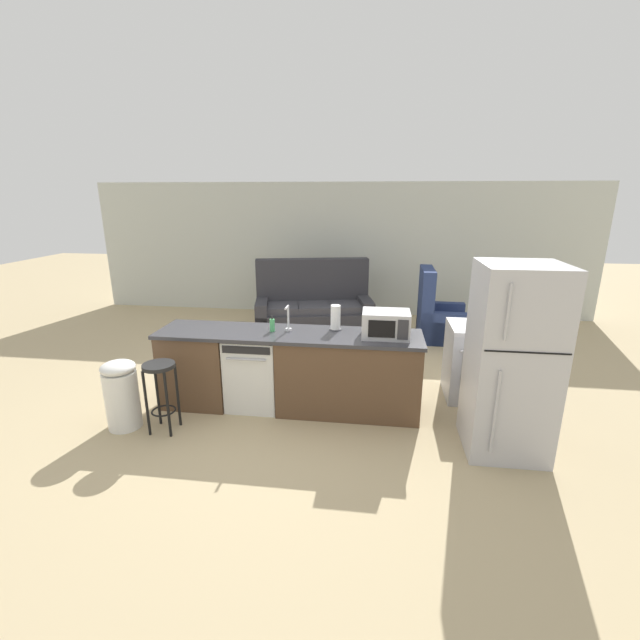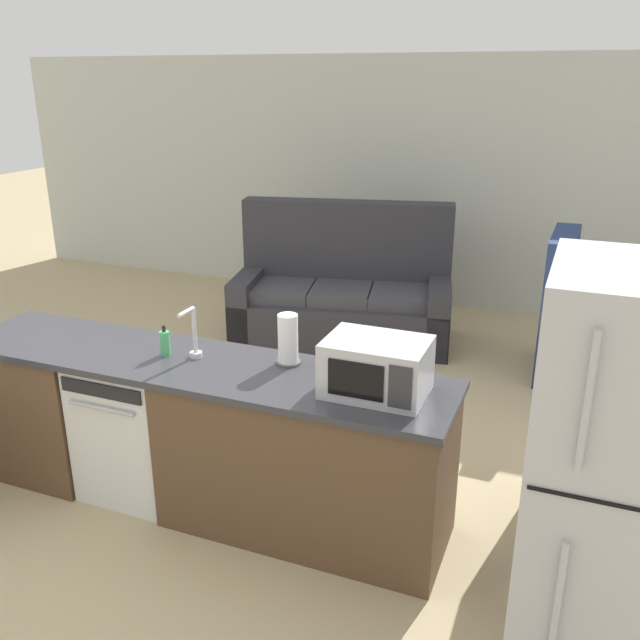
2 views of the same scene
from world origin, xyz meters
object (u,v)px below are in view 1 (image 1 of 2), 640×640
object	(u,v)px
paper_towel_roll	(336,318)
kettle	(503,322)
trash_bin	(122,394)
bar_stool	(161,383)
microwave	(386,324)
soap_bottle	(272,325)
refrigerator	(512,361)
armchair	(437,319)
stove_range	(480,362)
couch	(313,310)
dishwasher	(255,371)

from	to	relation	value
paper_towel_roll	kettle	size ratio (longest dim) A/B	1.38
trash_bin	bar_stool	bearing A→B (deg)	-1.20
microwave	soap_bottle	bearing A→B (deg)	178.92
refrigerator	armchair	size ratio (longest dim) A/B	1.50
soap_bottle	stove_range	bearing A→B (deg)	12.44
stove_range	armchair	xyz separation A→B (m)	(-0.22, 2.18, -0.10)
paper_towel_roll	couch	xyz separation A→B (m)	(-0.65, 2.70, -0.64)
bar_stool	couch	world-z (taller)	couch
stove_range	kettle	size ratio (longest dim) A/B	4.39
couch	armchair	bearing A→B (deg)	-3.83
stove_range	trash_bin	size ratio (longest dim) A/B	1.22
microwave	paper_towel_roll	distance (m)	0.58
kettle	stove_range	bearing A→B (deg)	143.32
trash_bin	armchair	bearing A→B (deg)	43.22
stove_range	paper_towel_roll	size ratio (longest dim) A/B	3.19
dishwasher	refrigerator	xyz separation A→B (m)	(2.60, -0.55, 0.48)
refrigerator	armchair	world-z (taller)	refrigerator
stove_range	kettle	distance (m)	0.57
microwave	soap_bottle	world-z (taller)	microwave
refrigerator	microwave	world-z (taller)	refrigerator
dishwasher	microwave	size ratio (longest dim) A/B	1.68
kettle	armchair	bearing A→B (deg)	99.53
soap_bottle	trash_bin	distance (m)	1.72
dishwasher	trash_bin	size ratio (longest dim) A/B	1.14
soap_bottle	armchair	world-z (taller)	armchair
armchair	stove_range	bearing A→B (deg)	-84.28
stove_range	bar_stool	bearing A→B (deg)	-160.02
armchair	kettle	bearing A→B (deg)	-80.47
microwave	kettle	size ratio (longest dim) A/B	2.44
dishwasher	paper_towel_roll	xyz separation A→B (m)	(0.91, 0.17, 0.62)
microwave	couch	world-z (taller)	couch
soap_bottle	trash_bin	world-z (taller)	soap_bottle
microwave	dishwasher	bearing A→B (deg)	179.95
armchair	couch	bearing A→B (deg)	176.17
microwave	trash_bin	xyz separation A→B (m)	(-2.70, -0.67, -0.66)
refrigerator	soap_bottle	size ratio (longest dim) A/B	10.20
soap_bottle	microwave	bearing A→B (deg)	-1.08
refrigerator	paper_towel_roll	world-z (taller)	refrigerator
couch	dishwasher	bearing A→B (deg)	-95.01
dishwasher	couch	xyz separation A→B (m)	(0.25, 2.87, -0.03)
dishwasher	paper_towel_roll	size ratio (longest dim) A/B	2.98
paper_towel_roll	kettle	distance (m)	1.88
dishwasher	armchair	xyz separation A→B (m)	(2.38, 2.73, -0.07)
trash_bin	microwave	bearing A→B (deg)	13.98
paper_towel_roll	refrigerator	bearing A→B (deg)	-23.10
paper_towel_roll	armchair	distance (m)	3.03
dishwasher	stove_range	distance (m)	2.66
dishwasher	paper_towel_roll	world-z (taller)	paper_towel_roll
couch	kettle	bearing A→B (deg)	-44.20
trash_bin	armchair	distance (m)	4.96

